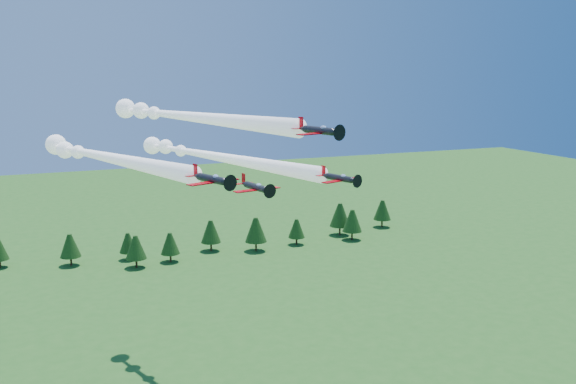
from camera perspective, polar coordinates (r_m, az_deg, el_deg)
name	(u,v)px	position (r m, az deg, el deg)	size (l,w,h in m)	color
plane_lead	(185,116)	(108.22, -9.17, 6.69)	(21.19, 58.53, 3.70)	black
plane_left	(102,156)	(107.57, -16.24, 3.09)	(22.33, 51.71, 3.70)	black
plane_right	(210,155)	(121.23, -6.91, 3.24)	(23.14, 58.77, 3.70)	black
plane_slot	(256,187)	(97.62, -2.87, 0.43)	(7.74, 8.48, 2.70)	black
treeline	(162,237)	(201.74, -11.12, -3.94)	(175.56, 21.67, 11.84)	#382314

